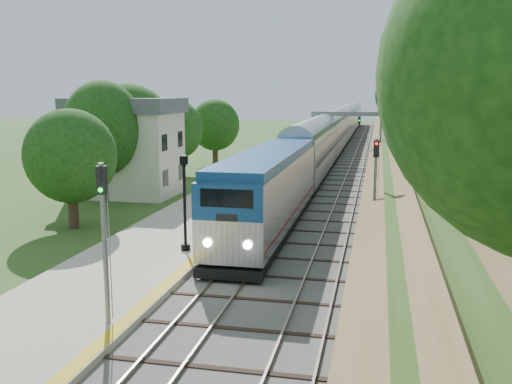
% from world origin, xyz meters
% --- Properties ---
extents(trackbed, '(9.50, 170.00, 0.28)m').
position_xyz_m(trackbed, '(2.00, 60.00, 0.07)').
color(trackbed, '#4C4944').
rests_on(trackbed, ground).
extents(platform, '(6.40, 68.00, 0.38)m').
position_xyz_m(platform, '(-5.20, 16.00, 0.19)').
color(platform, '#ACA38B').
rests_on(platform, ground).
extents(yellow_stripe, '(0.55, 68.00, 0.01)m').
position_xyz_m(yellow_stripe, '(-2.35, 16.00, 0.39)').
color(yellow_stripe, gold).
rests_on(yellow_stripe, platform).
extents(embankment, '(10.64, 170.00, 11.70)m').
position_xyz_m(embankment, '(10.35, 60.00, 1.95)').
color(embankment, brown).
rests_on(embankment, ground).
extents(station_building, '(8.60, 6.60, 8.00)m').
position_xyz_m(station_building, '(-14.00, 30.00, 4.09)').
color(station_building, beige).
rests_on(station_building, ground).
extents(signal_gantry, '(8.40, 0.38, 6.20)m').
position_xyz_m(signal_gantry, '(2.47, 54.99, 4.82)').
color(signal_gantry, slate).
rests_on(signal_gantry, ground).
extents(trees_behind_platform, '(7.82, 53.32, 7.21)m').
position_xyz_m(trees_behind_platform, '(-11.17, 20.67, 4.53)').
color(trees_behind_platform, '#332316').
rests_on(trees_behind_platform, ground).
extents(train, '(3.23, 129.22, 4.75)m').
position_xyz_m(train, '(0.00, 73.16, 2.41)').
color(train, black).
rests_on(train, trackbed).
extents(lamppost_far, '(0.49, 0.49, 4.93)m').
position_xyz_m(lamppost_far, '(-3.30, 13.60, 2.58)').
color(lamppost_far, black).
rests_on(lamppost_far, platform).
extents(signal_platform, '(0.34, 0.27, 5.72)m').
position_xyz_m(signal_platform, '(-2.90, 4.06, 3.89)').
color(signal_platform, slate).
rests_on(signal_platform, platform).
extents(signal_farside, '(0.32, 0.25, 5.81)m').
position_xyz_m(signal_farside, '(6.20, 18.71, 3.67)').
color(signal_farside, slate).
rests_on(signal_farside, ground).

